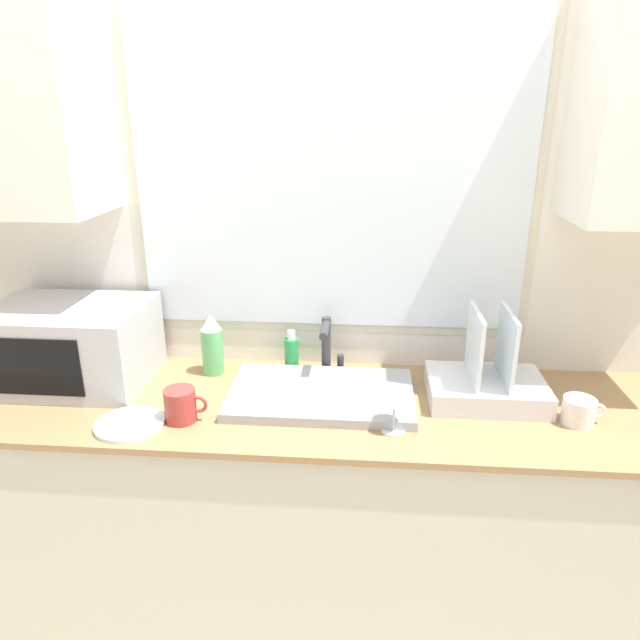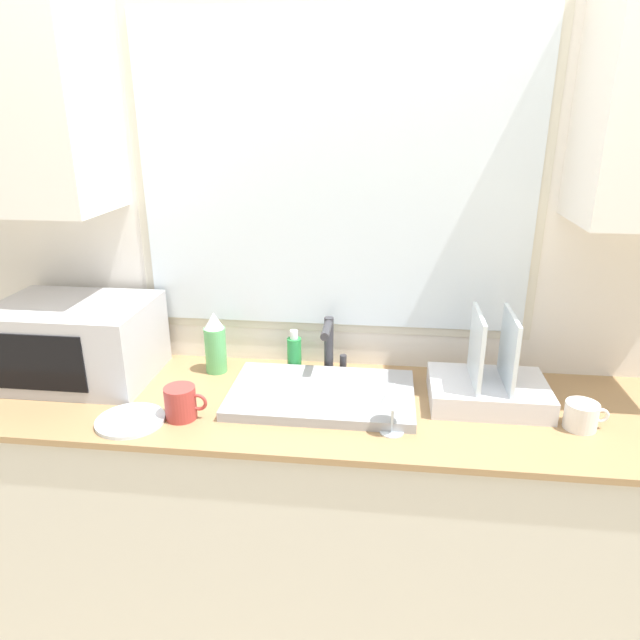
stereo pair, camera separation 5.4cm
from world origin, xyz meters
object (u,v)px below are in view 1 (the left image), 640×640
at_px(microwave, 71,344).
at_px(soap_bottle, 292,353).
at_px(faucet, 327,342).
at_px(wine_glass, 395,395).
at_px(mug_near_sink, 181,405).
at_px(dish_rack, 486,383).
at_px(spray_bottle, 212,345).

bearing_deg(microwave, soap_bottle, 11.41).
relative_size(faucet, wine_glass, 1.28).
xyz_separation_m(faucet, mug_near_sink, (-0.40, -0.35, -0.07)).
bearing_deg(microwave, dish_rack, -1.11).
distance_m(mug_near_sink, wine_glass, 0.61).
xyz_separation_m(faucet, spray_bottle, (-0.39, -0.03, -0.01)).
bearing_deg(wine_glass, spray_bottle, 151.04).
xyz_separation_m(spray_bottle, wine_glass, (0.60, -0.33, 0.01)).
height_order(spray_bottle, soap_bottle, spray_bottle).
bearing_deg(soap_bottle, dish_rack, -15.04).
distance_m(soap_bottle, wine_glass, 0.51).
bearing_deg(wine_glass, soap_bottle, 131.53).
relative_size(faucet, microwave, 0.39).
relative_size(mug_near_sink, wine_glass, 0.82).
xyz_separation_m(spray_bottle, soap_bottle, (0.26, 0.05, -0.04)).
bearing_deg(wine_glass, faucet, 120.38).
height_order(microwave, mug_near_sink, microwave).
relative_size(microwave, soap_bottle, 3.46).
distance_m(microwave, spray_bottle, 0.46).
height_order(faucet, wine_glass, faucet).
distance_m(spray_bottle, mug_near_sink, 0.33).
distance_m(faucet, spray_bottle, 0.39).
bearing_deg(faucet, dish_rack, -16.63).
bearing_deg(spray_bottle, dish_rack, -7.72).
height_order(microwave, wine_glass, microwave).
bearing_deg(spray_bottle, wine_glass, -28.96).
height_order(dish_rack, soap_bottle, dish_rack).
xyz_separation_m(faucet, wine_glass, (0.21, -0.36, -0.00)).
height_order(dish_rack, mug_near_sink, dish_rack).
relative_size(microwave, mug_near_sink, 3.97).
height_order(dish_rack, wine_glass, dish_rack).
xyz_separation_m(soap_bottle, wine_glass, (0.34, -0.38, 0.05)).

